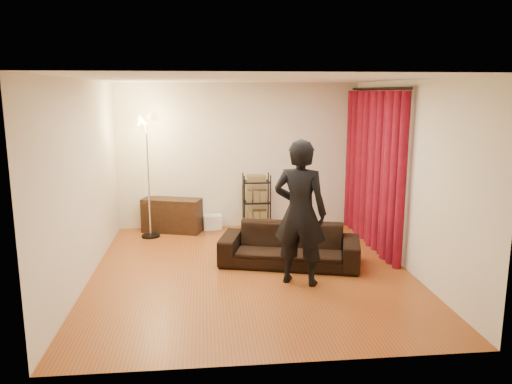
{
  "coord_description": "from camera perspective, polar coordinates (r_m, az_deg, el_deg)",
  "views": [
    {
      "loc": [
        -0.64,
        -6.77,
        2.54
      ],
      "look_at": [
        0.1,
        0.3,
        1.1
      ],
      "focal_mm": 35.0,
      "sensor_mm": 36.0,
      "label": 1
    }
  ],
  "objects": [
    {
      "name": "sofa",
      "position": [
        7.45,
        3.87,
        -6.09
      ],
      "size": [
        2.17,
        1.3,
        0.6
      ],
      "primitive_type": "imported",
      "rotation": [
        0.0,
        0.0,
        -0.26
      ],
      "color": "black",
      "rests_on": "ground"
    },
    {
      "name": "media_cabinet",
      "position": [
        9.27,
        -9.57,
        -2.64
      ],
      "size": [
        1.13,
        0.69,
        0.62
      ],
      "primitive_type": "cube",
      "rotation": [
        0.0,
        0.0,
        -0.3
      ],
      "color": "#301E11",
      "rests_on": "ground"
    },
    {
      "name": "curtain",
      "position": [
        8.46,
        13.22,
        2.54
      ],
      "size": [
        0.22,
        2.65,
        2.55
      ],
      "primitive_type": null,
      "color": "maroon",
      "rests_on": "ground"
    },
    {
      "name": "curtain_rod",
      "position": [
        8.37,
        13.77,
        11.4
      ],
      "size": [
        0.04,
        2.65,
        0.04
      ],
      "primitive_type": "cylinder",
      "rotation": [
        1.57,
        0.0,
        0.0
      ],
      "color": "black",
      "rests_on": "wall_right"
    },
    {
      "name": "floor",
      "position": [
        7.26,
        -0.55,
        -9.03
      ],
      "size": [
        5.0,
        5.0,
        0.0
      ],
      "primitive_type": "plane",
      "color": "#97481C",
      "rests_on": "ground"
    },
    {
      "name": "wall_back",
      "position": [
        9.37,
        -2.01,
        4.14
      ],
      "size": [
        5.0,
        0.0,
        5.0
      ],
      "primitive_type": "plane",
      "rotation": [
        1.57,
        0.0,
        0.0
      ],
      "color": "beige",
      "rests_on": "ground"
    },
    {
      "name": "wire_shelf",
      "position": [
        9.24,
        0.06,
        -1.15
      ],
      "size": [
        0.54,
        0.43,
        1.05
      ],
      "primitive_type": null,
      "rotation": [
        0.0,
        0.0,
        -0.23
      ],
      "color": "black",
      "rests_on": "ground"
    },
    {
      "name": "ceiling",
      "position": [
        6.8,
        -0.59,
        12.8
      ],
      "size": [
        5.0,
        5.0,
        0.0
      ],
      "primitive_type": "plane",
      "rotation": [
        3.14,
        0.0,
        0.0
      ],
      "color": "white",
      "rests_on": "ground"
    },
    {
      "name": "floor_lamp",
      "position": [
        8.85,
        -12.22,
        1.73
      ],
      "size": [
        0.49,
        0.49,
        2.17
      ],
      "primitive_type": null,
      "rotation": [
        0.0,
        0.0,
        0.32
      ],
      "color": "silver",
      "rests_on": "ground"
    },
    {
      "name": "storage_boxes",
      "position": [
        9.39,
        -4.97,
        -3.43
      ],
      "size": [
        0.34,
        0.28,
        0.27
      ],
      "primitive_type": null,
      "rotation": [
        0.0,
        0.0,
        0.06
      ],
      "color": "silver",
      "rests_on": "ground"
    },
    {
      "name": "wall_front",
      "position": [
        4.48,
        2.44,
        -3.94
      ],
      "size": [
        5.0,
        0.0,
        5.0
      ],
      "primitive_type": "plane",
      "rotation": [
        -1.57,
        0.0,
        0.0
      ],
      "color": "beige",
      "rests_on": "ground"
    },
    {
      "name": "person",
      "position": [
        6.58,
        5.05,
        -2.37
      ],
      "size": [
        0.84,
        0.73,
        1.94
      ],
      "primitive_type": "imported",
      "rotation": [
        0.0,
        0.0,
        2.7
      ],
      "color": "black",
      "rests_on": "ground"
    },
    {
      "name": "wall_right",
      "position": [
        7.46,
        16.92,
        1.77
      ],
      "size": [
        0.0,
        5.0,
        5.0
      ],
      "primitive_type": "plane",
      "rotation": [
        1.57,
        0.0,
        -1.57
      ],
      "color": "beige",
      "rests_on": "ground"
    },
    {
      "name": "wall_left",
      "position": [
        7.06,
        -19.07,
        1.12
      ],
      "size": [
        0.0,
        5.0,
        5.0
      ],
      "primitive_type": "plane",
      "rotation": [
        1.57,
        0.0,
        1.57
      ],
      "color": "beige",
      "rests_on": "ground"
    }
  ]
}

